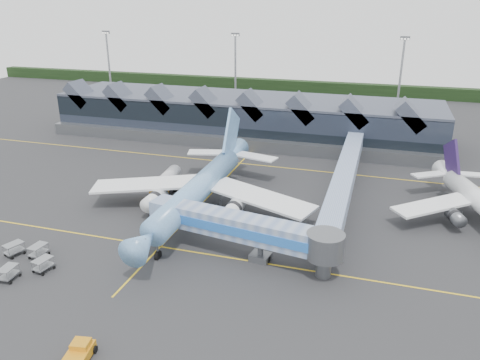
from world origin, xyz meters
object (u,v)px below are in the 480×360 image
(fuel_truck, at_px, (167,181))
(regional_jet, at_px, (480,202))
(pushback_tug, at_px, (79,353))
(main_airliner, at_px, (201,186))
(jet_bridge, at_px, (252,231))

(fuel_truck, bearing_deg, regional_jet, -2.40)
(pushback_tug, bearing_deg, main_airliner, 81.95)
(jet_bridge, bearing_deg, main_airliner, 143.23)
(jet_bridge, relative_size, pushback_tug, 6.71)
(regional_jet, bearing_deg, fuel_truck, 165.16)
(main_airliner, xyz_separation_m, fuel_truck, (-8.44, 5.31, -2.03))
(fuel_truck, height_order, pushback_tug, fuel_truck)
(regional_jet, height_order, pushback_tug, regional_jet)
(main_airliner, distance_m, regional_jet, 41.60)
(fuel_truck, bearing_deg, jet_bridge, -46.65)
(jet_bridge, height_order, pushback_tug, jet_bridge)
(regional_jet, relative_size, jet_bridge, 1.09)
(regional_jet, height_order, jet_bridge, regional_jet)
(fuel_truck, relative_size, pushback_tug, 2.68)
(main_airliner, bearing_deg, fuel_truck, 147.34)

